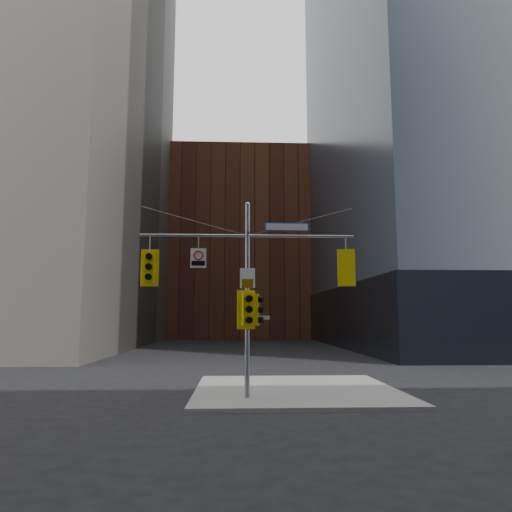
{
  "coord_description": "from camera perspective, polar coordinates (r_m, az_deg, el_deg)",
  "views": [
    {
      "loc": [
        -0.39,
        -14.78,
        2.98
      ],
      "look_at": [
        0.32,
        2.0,
        5.24
      ],
      "focal_mm": 32.0,
      "sensor_mm": 36.0,
      "label": 1
    }
  ],
  "objects": [
    {
      "name": "traffic_light_pole_side",
      "position": [
        16.79,
        0.03,
        -6.72
      ],
      "size": [
        0.49,
        0.42,
        1.15
      ],
      "rotation": [
        0.0,
        0.0,
        1.36
      ],
      "color": "yellow",
      "rests_on": "ground"
    },
    {
      "name": "traffic_light_west_arm",
      "position": [
        17.19,
        -13.2,
        -1.38
      ],
      "size": [
        0.66,
        0.55,
        1.38
      ],
      "rotation": [
        0.0,
        0.0,
        0.08
      ],
      "color": "yellow",
      "rests_on": "ground"
    },
    {
      "name": "ground",
      "position": [
        15.08,
        -0.94,
        -19.06
      ],
      "size": [
        160.0,
        160.0,
        0.0
      ],
      "primitive_type": "plane",
      "color": "black",
      "rests_on": "ground"
    },
    {
      "name": "street_sign_blade",
      "position": [
        17.22,
        3.88,
        3.64
      ],
      "size": [
        1.69,
        0.09,
        0.33
      ],
      "rotation": [
        0.0,
        0.0,
        0.03
      ],
      "color": "navy",
      "rests_on": "ground"
    },
    {
      "name": "sidewalk_corner",
      "position": [
        19.15,
        4.98,
        -16.36
      ],
      "size": [
        8.0,
        8.0,
        0.15
      ],
      "primitive_type": "cube",
      "color": "gray",
      "rests_on": "ground"
    },
    {
      "name": "traffic_light_east_arm",
      "position": [
        17.36,
        11.22,
        -1.5
      ],
      "size": [
        0.65,
        0.6,
        1.38
      ],
      "rotation": [
        0.0,
        0.0,
        2.9
      ],
      "color": "yellow",
      "rests_on": "ground"
    },
    {
      "name": "traffic_light_pole_front",
      "position": [
        16.52,
        -1.08,
        -6.7
      ],
      "size": [
        0.66,
        0.61,
        1.41
      ],
      "rotation": [
        0.0,
        0.0,
        0.24
      ],
      "color": "yellow",
      "rests_on": "ground"
    },
    {
      "name": "regulatory_sign_pole",
      "position": [
        16.72,
        -1.07,
        -2.83
      ],
      "size": [
        0.56,
        0.09,
        0.73
      ],
      "rotation": [
        0.0,
        0.0,
        -0.1
      ],
      "color": "silver",
      "rests_on": "ground"
    },
    {
      "name": "street_blade_ns",
      "position": [
        17.24,
        -1.13,
        -8.1
      ],
      "size": [
        0.08,
        0.69,
        0.14
      ],
      "rotation": [
        0.0,
        0.0,
        -0.07
      ],
      "color": "#145926",
      "rests_on": "ground"
    },
    {
      "name": "street_blade_ew",
      "position": [
        16.8,
        0.45,
        -7.71
      ],
      "size": [
        0.75,
        0.07,
        0.15
      ],
      "rotation": [
        0.0,
        0.0,
        0.05
      ],
      "color": "silver",
      "rests_on": "ground"
    },
    {
      "name": "regulatory_sign_arm",
      "position": [
        16.96,
        -7.22,
        -0.17
      ],
      "size": [
        0.58,
        0.07,
        0.73
      ],
      "rotation": [
        0.0,
        0.0,
        0.02
      ],
      "color": "silver",
      "rests_on": "ground"
    },
    {
      "name": "signal_assembly",
      "position": [
        16.84,
        -1.08,
        -2.77
      ],
      "size": [
        8.0,
        0.8,
        7.3
      ],
      "color": "gray",
      "rests_on": "ground"
    },
    {
      "name": "brick_midrise",
      "position": [
        73.61,
        -2.08,
        0.94
      ],
      "size": [
        26.0,
        20.0,
        28.0
      ],
      "primitive_type": "cube",
      "color": "brown",
      "rests_on": "ground"
    },
    {
      "name": "podium_ne",
      "position": [
        54.72,
        29.06,
        -6.7
      ],
      "size": [
        36.4,
        36.4,
        6.0
      ],
      "primitive_type": "cube",
      "color": "black",
      "rests_on": "ground"
    }
  ]
}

